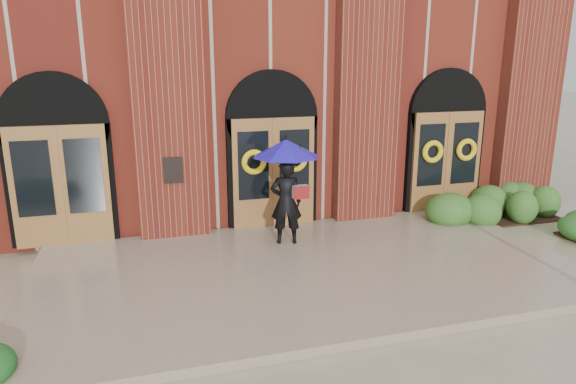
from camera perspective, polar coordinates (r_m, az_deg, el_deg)
name	(u,v)px	position (r m, az deg, el deg)	size (l,w,h in m)	color
ground	(311,277)	(9.68, 2.63, -9.41)	(90.00, 90.00, 0.00)	tan
landing	(309,270)	(9.77, 2.34, -8.66)	(10.00, 5.30, 0.15)	gray
church_building	(226,71)	(17.36, -6.94, 13.21)	(16.20, 12.53, 7.00)	#5F2014
man_with_umbrella	(286,171)	(10.49, -0.20, 2.29)	(1.64, 1.64, 2.20)	black
hedge_wall_right	(494,204)	(13.87, 21.88, -1.23)	(2.99, 1.20, 0.77)	#2F5B20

